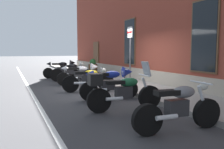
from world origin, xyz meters
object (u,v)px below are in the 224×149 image
(motorcycle_black_naked, at_px, (71,72))
(motorcycle_grey_naked, at_px, (180,108))
(motorcycle_black_sport, at_px, (63,68))
(motorcycle_yellow_naked, at_px, (89,80))
(motorcycle_white_sport, at_px, (82,73))
(motorcycle_blue_sport, at_px, (112,82))
(parking_sign, at_px, (130,48))
(barrel_planter, at_px, (93,68))
(motorcycle_green_touring, at_px, (121,91))

(motorcycle_black_naked, xyz_separation_m, motorcycle_grey_naked, (8.65, 0.02, -0.01))
(motorcycle_black_sport, distance_m, motorcycle_yellow_naked, 5.24)
(motorcycle_white_sport, distance_m, motorcycle_blue_sport, 3.56)
(parking_sign, height_order, barrel_planter, parking_sign)
(motorcycle_grey_naked, bearing_deg, parking_sign, 162.57)
(motorcycle_blue_sport, bearing_deg, motorcycle_black_sport, -178.72)
(motorcycle_black_sport, relative_size, motorcycle_grey_naked, 1.05)
(motorcycle_white_sport, distance_m, motorcycle_green_touring, 5.07)
(parking_sign, distance_m, barrel_planter, 5.33)
(motorcycle_black_naked, relative_size, motorcycle_grey_naked, 1.06)
(parking_sign, bearing_deg, barrel_planter, 177.77)
(motorcycle_white_sport, distance_m, barrel_planter, 3.56)
(motorcycle_grey_naked, distance_m, barrel_planter, 10.25)
(motorcycle_green_touring, distance_m, motorcycle_grey_naked, 1.93)
(motorcycle_black_naked, distance_m, motorcycle_green_touring, 6.76)
(motorcycle_green_touring, xyz_separation_m, motorcycle_grey_naked, (1.89, 0.34, -0.06))
(motorcycle_grey_naked, height_order, barrel_planter, barrel_planter)
(motorcycle_white_sport, height_order, motorcycle_green_touring, motorcycle_green_touring)
(motorcycle_black_sport, bearing_deg, barrel_planter, 84.35)
(motorcycle_yellow_naked, xyz_separation_m, parking_sign, (0.14, 1.73, 1.26))
(barrel_planter, bearing_deg, motorcycle_yellow_naked, -20.95)
(motorcycle_black_naked, xyz_separation_m, motorcycle_blue_sport, (5.25, 0.06, 0.09))
(motorcycle_blue_sport, relative_size, parking_sign, 0.81)
(barrel_planter, bearing_deg, parking_sign, -2.23)
(motorcycle_grey_naked, bearing_deg, motorcycle_black_naked, -179.88)
(motorcycle_green_touring, distance_m, parking_sign, 3.74)
(parking_sign, xyz_separation_m, barrel_planter, (-5.20, 0.20, -1.16))
(motorcycle_green_touring, height_order, barrel_planter, motorcycle_green_touring)
(motorcycle_yellow_naked, distance_m, parking_sign, 2.15)
(motorcycle_blue_sport, bearing_deg, motorcycle_black_naked, -179.31)
(motorcycle_black_naked, distance_m, parking_sign, 4.24)
(motorcycle_white_sport, bearing_deg, motorcycle_grey_naked, -0.65)
(motorcycle_white_sport, relative_size, barrel_planter, 2.19)
(motorcycle_black_naked, height_order, parking_sign, parking_sign)
(motorcycle_yellow_naked, bearing_deg, motorcycle_grey_naked, 2.22)
(motorcycle_yellow_naked, bearing_deg, motorcycle_black_naked, 177.19)
(motorcycle_grey_naked, relative_size, barrel_planter, 2.05)
(motorcycle_black_sport, xyz_separation_m, motorcycle_white_sport, (3.33, 0.19, -0.02))
(motorcycle_white_sport, bearing_deg, motorcycle_yellow_naked, -8.18)
(motorcycle_black_sport, distance_m, parking_sign, 5.75)
(barrel_planter, bearing_deg, motorcycle_green_touring, -14.26)
(barrel_planter, bearing_deg, motorcycle_black_naked, -50.46)
(motorcycle_black_naked, relative_size, motorcycle_green_touring, 1.01)
(motorcycle_black_sport, relative_size, motorcycle_yellow_naked, 1.04)
(motorcycle_black_naked, height_order, motorcycle_grey_naked, motorcycle_black_naked)
(barrel_planter, bearing_deg, motorcycle_blue_sport, -14.20)
(motorcycle_yellow_naked, relative_size, barrel_planter, 2.07)
(motorcycle_white_sport, height_order, barrel_planter, barrel_planter)
(motorcycle_black_sport, xyz_separation_m, barrel_planter, (0.18, 1.85, -0.01))
(motorcycle_white_sport, relative_size, motorcycle_grey_naked, 1.07)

